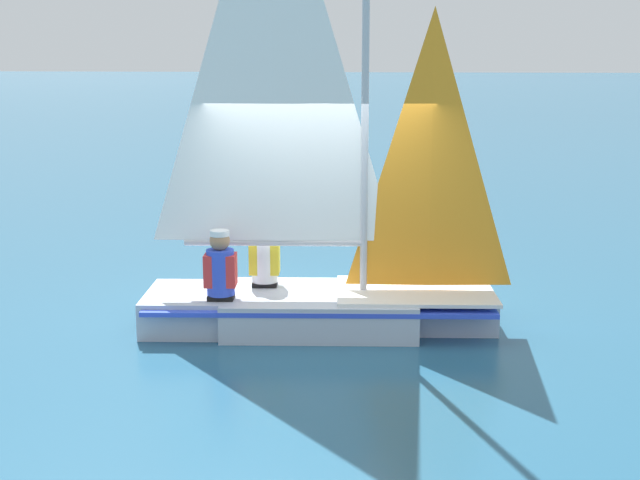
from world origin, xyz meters
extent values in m
plane|color=#235675|center=(0.00, 0.00, 0.00)|extent=(260.00, 260.00, 0.00)
cube|color=#B2BCCC|center=(0.00, 0.00, 0.20)|extent=(2.23, 1.52, 0.40)
cube|color=#B2BCCC|center=(1.50, 0.13, 0.20)|extent=(0.95, 0.81, 0.40)
cube|color=#B2BCCC|center=(-1.50, -0.13, 0.20)|extent=(0.99, 1.21, 0.40)
cube|color=blue|center=(0.00, 0.00, 0.33)|extent=(3.89, 1.68, 0.05)
cube|color=silver|center=(1.06, 0.10, 0.42)|extent=(1.84, 1.38, 0.04)
cylinder|color=#B7B7BC|center=(0.48, 0.04, 2.95)|extent=(0.08, 0.08, 5.08)
cylinder|color=#B7B7BC|center=(-0.51, -0.05, 0.97)|extent=(1.99, 0.25, 0.07)
pyramid|color=white|center=(-0.51, -0.05, 3.18)|extent=(1.89, 0.22, 4.37)
pyramid|color=orange|center=(1.20, 0.11, 2.01)|extent=(1.30, 0.17, 3.01)
cube|color=black|center=(-2.00, -0.18, 0.14)|extent=(0.08, 0.04, 0.28)
cube|color=black|center=(-0.66, 0.22, 0.23)|extent=(0.30, 0.26, 0.45)
cylinder|color=white|center=(-0.66, 0.22, 0.71)|extent=(0.33, 0.33, 0.50)
cube|color=yellow|center=(-0.66, 0.22, 0.73)|extent=(0.36, 0.29, 0.35)
sphere|color=#A87A56|center=(-0.66, 0.22, 1.05)|extent=(0.22, 0.22, 0.22)
cube|color=black|center=(-1.04, -0.39, 0.23)|extent=(0.30, 0.26, 0.45)
cylinder|color=blue|center=(-1.04, -0.39, 0.71)|extent=(0.33, 0.33, 0.50)
cube|color=red|center=(-1.04, -0.39, 0.73)|extent=(0.36, 0.29, 0.35)
sphere|color=#A87A56|center=(-1.04, -0.39, 1.05)|extent=(0.22, 0.22, 0.22)
cylinder|color=white|center=(-1.04, -0.39, 1.14)|extent=(0.23, 0.23, 0.06)
camera|label=1|loc=(1.07, -9.56, 3.04)|focal=50.00mm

